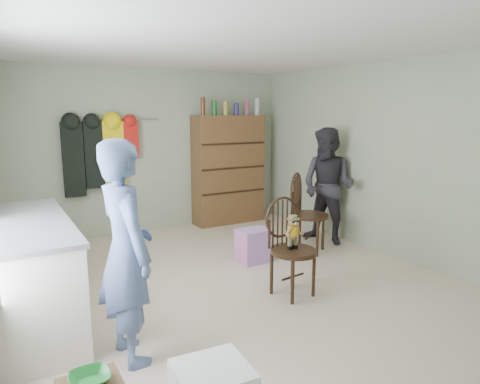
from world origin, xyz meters
TOP-DOWN VIEW (x-y plane):
  - ground_plane at (0.00, 0.00)m, footprint 5.00×5.00m
  - room_walls at (0.00, 0.53)m, footprint 5.00×5.00m
  - counter at (-1.95, 0.00)m, footprint 0.64×1.86m
  - bowl at (-1.83, -1.81)m, footprint 0.21×0.21m
  - chair_front at (0.37, -0.60)m, footprint 0.50×0.50m
  - chair_far at (1.37, 0.42)m, footprint 0.66×0.66m
  - striped_bag at (0.57, 0.40)m, footprint 0.40×0.32m
  - person_left at (-1.38, -0.93)m, footprint 0.45×0.64m
  - person_right at (1.90, 0.56)m, footprint 0.86×0.96m
  - dresser at (1.25, 2.30)m, footprint 1.20×0.39m
  - coat_rack at (-0.83, 2.38)m, footprint 1.42×0.12m

SIDE VIEW (x-z plane):
  - ground_plane at x=0.00m, z-range 0.00..0.00m
  - striped_bag at x=0.57m, z-range 0.00..0.42m
  - counter at x=-1.95m, z-range 0.00..0.94m
  - bowl at x=-1.83m, z-range 0.45..0.50m
  - chair_front at x=0.37m, z-range 0.06..1.06m
  - chair_far at x=1.37m, z-range 0.04..1.10m
  - person_right at x=1.90m, z-range 0.00..1.64m
  - person_left at x=-1.38m, z-range 0.00..1.67m
  - dresser at x=1.25m, z-range -0.13..1.95m
  - coat_rack at x=-0.83m, z-range 0.70..1.80m
  - room_walls at x=0.00m, z-range -0.92..4.08m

